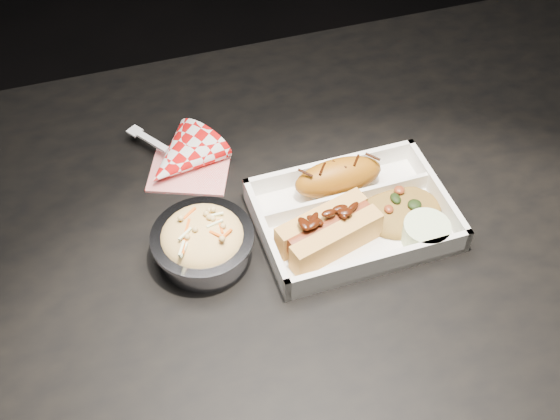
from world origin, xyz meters
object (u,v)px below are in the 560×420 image
at_px(hotdog, 329,230).
at_px(foil_coleslaw_cup, 203,241).
at_px(food_tray, 352,218).
at_px(napkin_fork, 180,160).
at_px(fried_pastry, 338,177).
at_px(dining_table, 316,257).

relative_size(hotdog, foil_coleslaw_cup, 1.08).
height_order(hotdog, foil_coleslaw_cup, foil_coleslaw_cup).
height_order(food_tray, hotdog, hotdog).
height_order(hotdog, napkin_fork, napkin_fork).
bearing_deg(food_tray, napkin_fork, 138.45).
height_order(fried_pastry, foil_coleslaw_cup, foil_coleslaw_cup).
distance_m(fried_pastry, hotdog, 0.09).
xyz_separation_m(fried_pastry, foil_coleslaw_cup, (-0.20, -0.05, -0.00)).
height_order(dining_table, foil_coleslaw_cup, foil_coleslaw_cup).
bearing_deg(fried_pastry, hotdog, -117.79).
xyz_separation_m(dining_table, foil_coleslaw_cup, (-0.16, -0.02, 0.12)).
xyz_separation_m(food_tray, napkin_fork, (-0.20, 0.17, 0.01)).
relative_size(fried_pastry, napkin_fork, 0.78).
relative_size(food_tray, foil_coleslaw_cup, 1.95).
height_order(dining_table, food_tray, food_tray).
bearing_deg(dining_table, food_tray, -30.17).
relative_size(dining_table, food_tray, 4.74).
xyz_separation_m(hotdog, napkin_fork, (-0.15, 0.20, -0.02)).
xyz_separation_m(hotdog, foil_coleslaw_cup, (-0.16, 0.03, -0.00)).
distance_m(food_tray, foil_coleslaw_cup, 0.20).
bearing_deg(hotdog, fried_pastry, 46.54).
bearing_deg(fried_pastry, foil_coleslaw_cup, -165.66).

